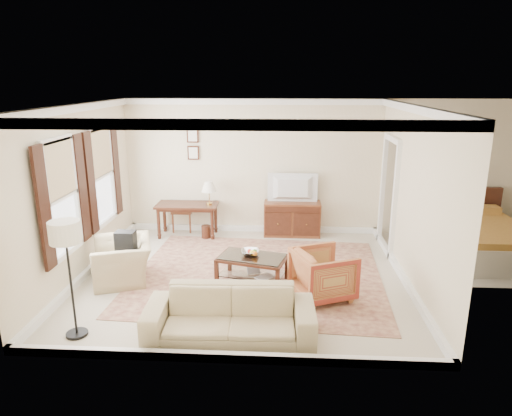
# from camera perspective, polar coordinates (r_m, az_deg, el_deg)

# --- Properties ---
(room_shell) EXTENTS (5.51, 5.01, 2.91)m
(room_shell) POSITION_cam_1_polar(r_m,az_deg,el_deg) (7.30, -1.73, 9.41)
(room_shell) COLOR beige
(room_shell) RESTS_ON ground
(annex_bedroom) EXTENTS (3.00, 2.70, 2.90)m
(annex_bedroom) POSITION_cam_1_polar(r_m,az_deg,el_deg) (9.68, 26.65, -3.65)
(annex_bedroom) COLOR beige
(annex_bedroom) RESTS_ON ground
(window_front) EXTENTS (0.12, 1.56, 1.80)m
(window_front) POSITION_cam_1_polar(r_m,az_deg,el_deg) (7.53, -23.10, 1.20)
(window_front) COLOR #CCB284
(window_front) RESTS_ON room_shell
(window_rear) EXTENTS (0.12, 1.56, 1.80)m
(window_rear) POSITION_cam_1_polar(r_m,az_deg,el_deg) (8.95, -18.68, 3.81)
(window_rear) COLOR #CCB284
(window_rear) RESTS_ON room_shell
(doorway) EXTENTS (0.10, 1.12, 2.25)m
(doorway) POSITION_cam_1_polar(r_m,az_deg,el_deg) (9.23, 16.20, 1.34)
(doorway) COLOR white
(doorway) RESTS_ON room_shell
(rug) EXTENTS (4.41, 3.85, 0.01)m
(rug) POSITION_cam_1_polar(r_m,az_deg,el_deg) (8.02, 0.23, -8.31)
(rug) COLOR maroon
(rug) RESTS_ON room_shell
(writing_desk) EXTENTS (1.30, 0.65, 0.71)m
(writing_desk) POSITION_cam_1_polar(r_m,az_deg,el_deg) (9.89, -8.59, -0.12)
(writing_desk) COLOR #421F13
(writing_desk) RESTS_ON room_shell
(desk_chair) EXTENTS (0.49, 0.49, 1.05)m
(desk_chair) POSITION_cam_1_polar(r_m,az_deg,el_deg) (10.27, -9.15, 0.03)
(desk_chair) COLOR brown
(desk_chair) RESTS_ON room_shell
(desk_lamp) EXTENTS (0.32, 0.32, 0.50)m
(desk_lamp) POSITION_cam_1_polar(r_m,az_deg,el_deg) (9.71, -5.89, 1.89)
(desk_lamp) COLOR silver
(desk_lamp) RESTS_ON writing_desk
(framed_prints) EXTENTS (0.25, 0.04, 0.68)m
(framed_prints) POSITION_cam_1_polar(r_m,az_deg,el_deg) (9.97, -7.88, 7.93)
(framed_prints) COLOR #421F13
(framed_prints) RESTS_ON room_shell
(sideboard) EXTENTS (1.21, 0.46, 0.74)m
(sideboard) POSITION_cam_1_polar(r_m,az_deg,el_deg) (9.90, 4.52, -1.34)
(sideboard) COLOR brown
(sideboard) RESTS_ON room_shell
(tv) EXTENTS (1.01, 0.58, 0.13)m
(tv) POSITION_cam_1_polar(r_m,az_deg,el_deg) (9.66, 4.64, 3.60)
(tv) COLOR black
(tv) RESTS_ON sideboard
(coffee_table) EXTENTS (1.23, 0.91, 0.47)m
(coffee_table) POSITION_cam_1_polar(r_m,az_deg,el_deg) (7.62, -0.48, -6.79)
(coffee_table) COLOR #421F13
(coffee_table) RESTS_ON room_shell
(fruit_bowl) EXTENTS (0.42, 0.42, 0.10)m
(fruit_bowl) POSITION_cam_1_polar(r_m,az_deg,el_deg) (7.63, -0.74, -5.43)
(fruit_bowl) COLOR silver
(fruit_bowl) RESTS_ON coffee_table
(book_a) EXTENTS (0.28, 0.08, 0.38)m
(book_a) POSITION_cam_1_polar(r_m,az_deg,el_deg) (7.73, -1.11, -7.85)
(book_a) COLOR brown
(book_a) RESTS_ON coffee_table
(book_b) EXTENTS (0.21, 0.22, 0.38)m
(book_b) POSITION_cam_1_polar(r_m,az_deg,el_deg) (7.58, 0.60, -8.38)
(book_b) COLOR brown
(book_b) RESTS_ON coffee_table
(striped_armchair) EXTENTS (1.04, 1.06, 0.85)m
(striped_armchair) POSITION_cam_1_polar(r_m,az_deg,el_deg) (7.16, 8.40, -7.91)
(striped_armchair) COLOR maroon
(striped_armchair) RESTS_ON room_shell
(club_armchair) EXTENTS (0.99, 1.23, 0.93)m
(club_armchair) POSITION_cam_1_polar(r_m,az_deg,el_deg) (7.99, -16.38, -5.54)
(club_armchair) COLOR tan
(club_armchair) RESTS_ON room_shell
(backpack) EXTENTS (0.32, 0.38, 0.40)m
(backpack) POSITION_cam_1_polar(r_m,az_deg,el_deg) (7.86, -15.98, -3.94)
(backpack) COLOR black
(backpack) RESTS_ON club_armchair
(sofa) EXTENTS (2.22, 0.71, 0.86)m
(sofa) POSITION_cam_1_polar(r_m,az_deg,el_deg) (6.07, -3.28, -12.29)
(sofa) COLOR tan
(sofa) RESTS_ON room_shell
(floor_lamp) EXTENTS (0.39, 0.39, 1.59)m
(floor_lamp) POSITION_cam_1_polar(r_m,az_deg,el_deg) (6.20, -22.68, -3.79)
(floor_lamp) COLOR black
(floor_lamp) RESTS_ON room_shell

